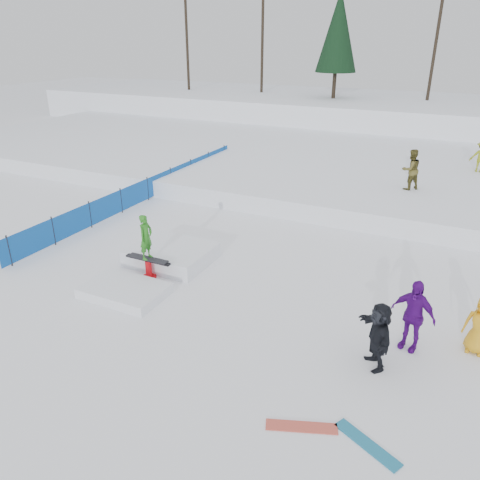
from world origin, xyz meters
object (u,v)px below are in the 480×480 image
at_px(safety_fence, 148,189).
at_px(walker_olive, 411,170).
at_px(jib_rail_feature, 159,262).
at_px(spectator_purple, 413,315).
at_px(spectator_yellow, 480,325).
at_px(spectator_dark, 378,336).

xyz_separation_m(safety_fence, walker_olive, (10.93, 4.37, 1.14)).
bearing_deg(walker_olive, safety_fence, -21.41).
distance_m(safety_fence, jib_rail_feature, 7.34).
bearing_deg(walker_olive, spectator_purple, 55.04).
height_order(safety_fence, spectator_purple, spectator_purple).
distance_m(safety_fence, walker_olive, 11.83).
bearing_deg(spectator_purple, jib_rail_feature, -169.31).
xyz_separation_m(safety_fence, jib_rail_feature, (4.62, -5.70, -0.25)).
xyz_separation_m(safety_fence, spectator_yellow, (13.98, -5.92, 0.19)).
distance_m(safety_fence, spectator_yellow, 15.18).
bearing_deg(spectator_yellow, walker_olive, 114.51).
bearing_deg(spectator_yellow, safety_fence, 165.06).
height_order(safety_fence, spectator_dark, spectator_dark).
relative_size(spectator_purple, jib_rail_feature, 0.42).
height_order(spectator_purple, jib_rail_feature, jib_rail_feature).
xyz_separation_m(spectator_purple, spectator_yellow, (1.48, 0.54, -0.18)).
bearing_deg(jib_rail_feature, safety_fence, 129.01).
distance_m(walker_olive, jib_rail_feature, 11.96).
distance_m(spectator_purple, spectator_yellow, 1.59).
bearing_deg(safety_fence, spectator_yellow, -22.94).
distance_m(walker_olive, spectator_yellow, 10.76).
xyz_separation_m(safety_fence, spectator_purple, (12.50, -6.46, 0.38)).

